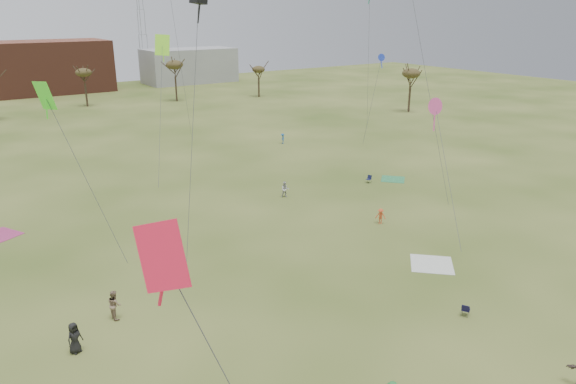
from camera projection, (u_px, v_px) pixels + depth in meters
ground at (396, 326)px, 33.44m from camera, size 260.00×260.00×0.00m
spectator_fore_b at (115, 304)px, 33.98m from camera, size 0.76×0.97×1.95m
flyer_mid_a at (74, 338)px, 30.55m from camera, size 1.10×0.94×1.91m
flyer_mid_b at (381, 216)px, 49.23m from camera, size 1.03×1.08×1.47m
spectator_mid_e at (285, 189)px, 56.20m from camera, size 1.04×0.97×1.71m
flyer_far_c at (283, 139)px, 79.01m from camera, size 0.93×1.12×1.51m
blanket_cream at (432, 264)px, 41.51m from camera, size 4.51×4.51×0.03m
blanket_olive at (393, 179)px, 62.40m from camera, size 3.75×3.75×0.03m
camp_chair_center at (465, 312)px, 34.46m from camera, size 0.72×0.70×0.87m
camp_chair_right at (369, 181)px, 61.09m from camera, size 0.68×0.65×0.87m
kites_aloft at (202, 9)px, 50.67m from camera, size 65.91×60.14×24.43m
tree_line at (53, 82)px, 91.37m from camera, size 117.44×49.32×8.91m
building_brick at (51, 67)px, 127.82m from camera, size 26.00×16.00×12.00m
building_grey at (189, 66)px, 145.49m from camera, size 24.00×12.00×9.00m
radio_tower at (140, 9)px, 140.84m from camera, size 1.51×1.72×41.00m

